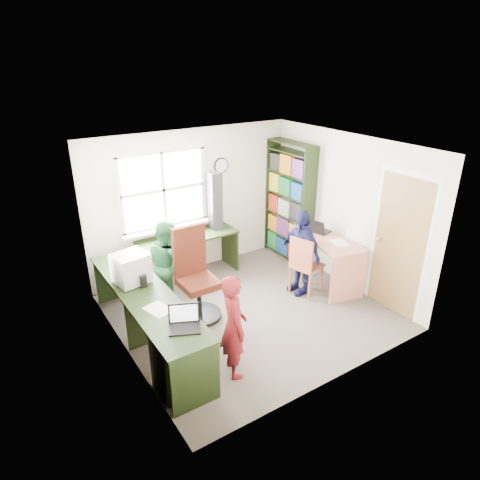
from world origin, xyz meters
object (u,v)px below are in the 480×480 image
Objects in this scene: bookshelf at (289,204)px; crt_monitor at (131,268)px; person_red at (234,326)px; wooden_chair at (305,263)px; potted_plant at (169,230)px; person_navy at (301,252)px; l_desk at (174,323)px; laptop_left at (184,322)px; right_desk at (327,249)px; laptop_right at (318,229)px; cd_tower at (215,201)px; swivel_chair at (195,279)px; person_green at (168,264)px.

bookshelf is 4.55× the size of crt_monitor.
bookshelf is at bearing -34.73° from person_red.
potted_plant is at bearing 118.79° from wooden_chair.
crt_monitor is at bearing -98.18° from person_navy.
bookshelf is at bearing 45.53° from wooden_chair.
laptop_left is (-0.09, -0.52, 0.35)m from l_desk.
wooden_chair is 2.09m from person_red.
laptop_left is (-2.40, -0.78, 0.28)m from wooden_chair.
right_desk is 2.65m from person_red.
laptop_right is 0.65m from person_navy.
right_desk is at bearing -15.86° from crt_monitor.
right_desk is 1.16× the size of person_red.
cd_tower is at bearing 98.59° from wooden_chair.
crt_monitor is 1.08× the size of laptop_left.
wooden_chair is 0.74m from laptop_right.
swivel_chair is 1.40m from laptop_left.
right_desk is 0.59m from person_navy.
bookshelf is 2.18× the size of wooden_chair.
bookshelf reaches higher than person_green.
person_green is (-0.00, 1.78, 0.03)m from person_red.
bookshelf is at bearing 18.73° from swivel_chair.
person_red is at bearing -139.63° from bookshelf.
potted_plant is (0.87, 2.31, 0.09)m from laptop_left.
person_navy is at bearing -17.82° from crt_monitor.
right_desk is at bearing 166.88° from laptop_right.
cd_tower is 2.76m from person_red.
laptop_right reaches higher than wooden_chair.
wooden_chair is (-0.57, -0.12, -0.05)m from right_desk.
right_desk is 2.25m from swivel_chair.
swivel_chair reaches higher than laptop_right.
wooden_chair is (2.30, 0.26, 0.07)m from l_desk.
right_desk is 2.55m from potted_plant.
person_red reaches higher than right_desk.
bookshelf is at bearing -8.42° from potted_plant.
wooden_chair is at bearing -154.58° from right_desk.
crt_monitor is 3.10m from laptop_right.
bookshelf is 5.28× the size of laptop_right.
person_green reaches higher than right_desk.
cd_tower is 3.36× the size of potted_plant.
potted_plant is (1.00, 1.07, -0.06)m from crt_monitor.
right_desk is 1.09× the size of person_navy.
swivel_chair is at bearing -159.61° from person_green.
crt_monitor is 0.48× the size of cd_tower.
swivel_chair is 1.71m from wooden_chair.
cd_tower is at bearing -10.97° from person_red.
wooden_chair reaches higher than right_desk.
laptop_left reaches higher than wooden_chair.
right_desk is 5.17× the size of potted_plant.
wooden_chair is at bearing 43.15° from laptop_left.
person_red is (-0.20, -1.33, 0.07)m from swivel_chair.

